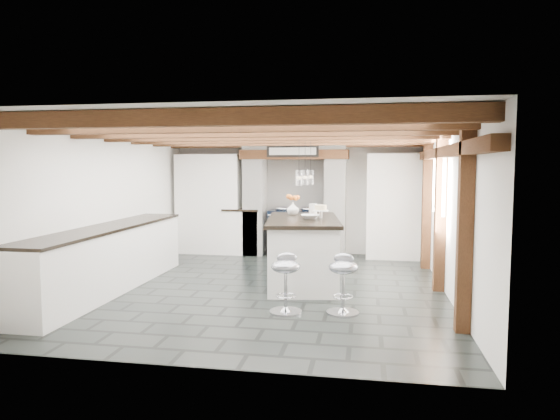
% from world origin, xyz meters
% --- Properties ---
extents(ground, '(6.00, 6.00, 0.00)m').
position_xyz_m(ground, '(0.00, 0.00, 0.00)').
color(ground, black).
rests_on(ground, ground).
extents(room_shell, '(6.00, 6.03, 6.00)m').
position_xyz_m(room_shell, '(-0.61, 1.42, 1.07)').
color(room_shell, white).
rests_on(room_shell, ground).
extents(range_cooker, '(1.00, 0.63, 0.99)m').
position_xyz_m(range_cooker, '(0.00, 2.68, 0.47)').
color(range_cooker, black).
rests_on(range_cooker, ground).
extents(kitchen_island, '(1.30, 2.12, 1.32)m').
position_xyz_m(kitchen_island, '(0.46, 0.33, 0.51)').
color(kitchen_island, white).
rests_on(kitchen_island, ground).
extents(bar_stool_near, '(0.41, 0.41, 0.72)m').
position_xyz_m(bar_stool_near, '(1.14, -1.15, 0.45)').
color(bar_stool_near, silver).
rests_on(bar_stool_near, ground).
extents(bar_stool_far, '(0.46, 0.46, 0.73)m').
position_xyz_m(bar_stool_far, '(0.45, -1.23, 0.45)').
color(bar_stool_far, silver).
rests_on(bar_stool_far, ground).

